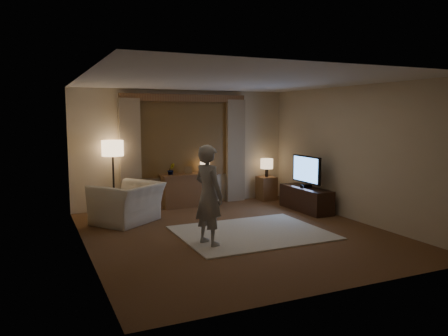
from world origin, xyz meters
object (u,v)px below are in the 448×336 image
person (209,195)px  side_table (266,188)px  armchair (127,203)px  sideboard (189,191)px  tv_stand (306,199)px

person → side_table: bearing=-60.9°
armchair → person: 2.20m
sideboard → side_table: (1.98, -0.05, -0.07)m
person → tv_stand: bearing=-80.6°
sideboard → tv_stand: sideboard is taller
sideboard → person: (-0.72, -2.95, 0.45)m
armchair → tv_stand: bearing=134.7°
tv_stand → sideboard: bearing=145.5°
sideboard → tv_stand: (2.14, -1.47, -0.10)m
side_table → tv_stand: (0.16, -1.42, -0.03)m
sideboard → armchair: 1.85m
sideboard → side_table: 1.98m
tv_stand → person: 3.27m
tv_stand → person: (-2.86, -1.48, 0.55)m
sideboard → armchair: size_ratio=1.04×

